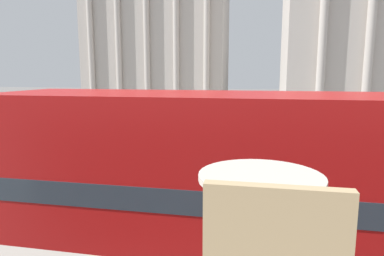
{
  "coord_description": "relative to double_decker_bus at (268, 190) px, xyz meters",
  "views": [
    {
      "loc": [
        0.74,
        -1.96,
        4.67
      ],
      "look_at": [
        -2.76,
        15.69,
        1.77
      ],
      "focal_mm": 32.0,
      "sensor_mm": 36.0,
      "label": 1
    }
  ],
  "objects": [
    {
      "name": "double_decker_bus",
      "position": [
        0.0,
        0.0,
        0.0
      ],
      "size": [
        11.05,
        2.74,
        4.28
      ],
      "rotation": [
        0.0,
        0.0,
        -0.05
      ],
      "color": "black",
      "rests_on": "ground_plane"
    },
    {
      "name": "car_silver",
      "position": [
        -0.77,
        15.52,
        -1.68
      ],
      "size": [
        4.2,
        1.93,
        1.35
      ],
      "rotation": [
        0.0,
        0.0,
        2.95
      ],
      "color": "black",
      "rests_on": "ground_plane"
    },
    {
      "name": "pedestrian_blue",
      "position": [
        -1.55,
        25.68,
        -1.47
      ],
      "size": [
        0.32,
        0.32,
        1.6
      ],
      "rotation": [
        0.0,
        0.0,
        4.29
      ],
      "color": "#282B33",
      "rests_on": "ground_plane"
    },
    {
      "name": "pedestrian_white",
      "position": [
        4.55,
        7.35,
        -1.39
      ],
      "size": [
        0.32,
        0.32,
        1.73
      ],
      "rotation": [
        0.0,
        0.0,
        1.61
      ],
      "color": "#282B33",
      "rests_on": "ground_plane"
    },
    {
      "name": "car_maroon",
      "position": [
        3.52,
        17.83,
        -1.68
      ],
      "size": [
        4.2,
        1.93,
        1.35
      ],
      "rotation": [
        0.0,
        0.0,
        5.23
      ],
      "color": "black",
      "rests_on": "ground_plane"
    },
    {
      "name": "traffic_light_near",
      "position": [
        -2.61,
        5.82,
        0.03
      ],
      "size": [
        0.42,
        0.24,
        3.69
      ],
      "color": "black",
      "rests_on": "ground_plane"
    },
    {
      "name": "plaza_building_left",
      "position": [
        -17.52,
        50.24,
        9.19
      ],
      "size": [
        23.84,
        11.38,
        23.16
      ],
      "color": "#BCB2A8",
      "rests_on": "ground_plane"
    },
    {
      "name": "traffic_light_mid",
      "position": [
        -5.05,
        12.91,
        -0.02
      ],
      "size": [
        0.42,
        0.24,
        3.61
      ],
      "color": "black",
      "rests_on": "ground_plane"
    },
    {
      "name": "cafe_dining_table",
      "position": [
        -0.21,
        -5.05,
        1.61
      ],
      "size": [
        0.6,
        0.6,
        0.73
      ],
      "color": "#2D2D30",
      "rests_on": "cafe_floor_slab"
    }
  ]
}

